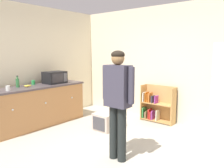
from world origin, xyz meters
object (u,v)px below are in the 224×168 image
at_px(standing_person, 118,96).
at_px(bookshelf, 156,106).
at_px(kitchen_counter, 38,106).
at_px(green_cup, 33,82).
at_px(green_glass_bottle, 18,83).
at_px(white_cup, 8,88).
at_px(banana_bunch, 28,86).
at_px(pet_carrier, 107,121).
at_px(microwave, 55,77).

bearing_deg(standing_person, bookshelf, 102.44).
height_order(kitchen_counter, green_cup, green_cup).
xyz_separation_m(green_glass_bottle, white_cup, (0.23, -0.32, -0.05)).
xyz_separation_m(bookshelf, standing_person, (0.46, -2.10, 0.63)).
bearing_deg(white_cup, green_cup, 114.63).
distance_m(kitchen_counter, banana_bunch, 0.53).
distance_m(kitchen_counter, bookshelf, 2.73).
bearing_deg(banana_bunch, standing_person, 2.16).
bearing_deg(kitchen_counter, white_cup, -80.37).
distance_m(banana_bunch, white_cup, 0.48).
bearing_deg(banana_bunch, pet_carrier, 37.73).
bearing_deg(standing_person, kitchen_counter, 176.70).
bearing_deg(standing_person, white_cup, -166.04).
height_order(standing_person, green_cup, standing_person).
relative_size(banana_bunch, green_cup, 1.64).
relative_size(standing_person, green_glass_bottle, 6.76).
height_order(bookshelf, banana_bunch, banana_bunch).
xyz_separation_m(microwave, green_glass_bottle, (-0.11, -0.86, -0.04)).
bearing_deg(microwave, bookshelf, 37.90).
relative_size(standing_person, microwave, 3.47).
xyz_separation_m(bookshelf, white_cup, (-1.78, -2.65, 0.59)).
relative_size(standing_person, green_cup, 17.51).
xyz_separation_m(banana_bunch, white_cup, (0.09, -0.47, 0.02)).
bearing_deg(banana_bunch, microwave, 92.26).
bearing_deg(green_glass_bottle, banana_bunch, 46.02).
distance_m(pet_carrier, white_cup, 2.08).
bearing_deg(microwave, kitchen_counter, -89.91).
distance_m(bookshelf, banana_bunch, 2.93).
bearing_deg(green_glass_bottle, bookshelf, 49.25).
bearing_deg(bookshelf, pet_carrier, -115.09).
distance_m(standing_person, green_cup, 2.59).
xyz_separation_m(bookshelf, banana_bunch, (-1.87, -2.18, 0.57)).
distance_m(bookshelf, green_cup, 2.91).
relative_size(bookshelf, standing_person, 0.51).
relative_size(kitchen_counter, green_cup, 23.31).
relative_size(bookshelf, pet_carrier, 1.54).
height_order(green_cup, white_cup, same).
relative_size(microwave, white_cup, 5.05).
relative_size(standing_person, banana_bunch, 10.67).
xyz_separation_m(bookshelf, microwave, (-1.90, -1.48, 0.68)).
relative_size(microwave, green_glass_bottle, 1.95).
distance_m(pet_carrier, microwave, 1.63).
distance_m(banana_bunch, green_glass_bottle, 0.22).
xyz_separation_m(kitchen_counter, green_cup, (-0.23, 0.06, 0.50)).
bearing_deg(green_glass_bottle, kitchen_counter, 72.82).
height_order(kitchen_counter, microwave, microwave).
relative_size(kitchen_counter, banana_bunch, 14.20).
xyz_separation_m(microwave, green_cup, (-0.23, -0.42, -0.09)).
distance_m(bookshelf, microwave, 2.50).
distance_m(kitchen_counter, green_glass_bottle, 0.67).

